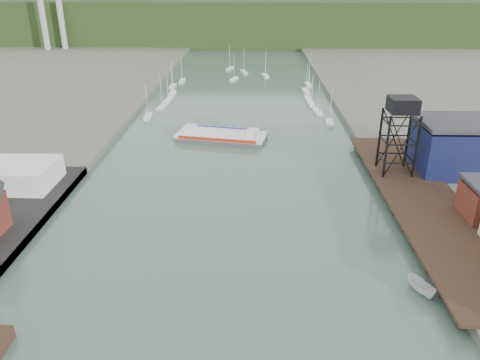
{
  "coord_description": "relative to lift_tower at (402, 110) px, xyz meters",
  "views": [
    {
      "loc": [
        4.76,
        -34.91,
        40.9
      ],
      "look_at": [
        2.44,
        48.24,
        4.0
      ],
      "focal_mm": 35.0,
      "sensor_mm": 36.0,
      "label": 1
    }
  ],
  "objects": [
    {
      "name": "distant_hills",
      "position": [
        -38.98,
        243.35,
        -5.27
      ],
      "size": [
        500.0,
        120.0,
        80.0
      ],
      "color": "black",
      "rests_on": "ground"
    },
    {
      "name": "motorboat",
      "position": [
        -6.57,
        -39.02,
        -14.63
      ],
      "size": [
        3.73,
        5.61,
        2.03
      ],
      "primitive_type": "imported",
      "rotation": [
        0.0,
        0.0,
        0.37
      ],
      "color": "silver",
      "rests_on": "ground"
    },
    {
      "name": "marina_sailboats",
      "position": [
        -34.92,
        80.46,
        -15.3
      ],
      "size": [
        57.71,
        92.65,
        0.9
      ],
      "color": "silver",
      "rests_on": "ground"
    },
    {
      "name": "blue_shed",
      "position": [
        15.0,
        2.0,
        -8.59
      ],
      "size": [
        20.5,
        14.5,
        11.3
      ],
      "color": "#0B0C33",
      "rests_on": "east_land"
    },
    {
      "name": "lift_tower",
      "position": [
        0.0,
        0.0,
        0.0
      ],
      "size": [
        6.5,
        6.5,
        16.0
      ],
      "color": "black",
      "rests_on": "east_pier"
    },
    {
      "name": "white_shed",
      "position": [
        -79.0,
        -8.0,
        -11.8
      ],
      "size": [
        18.0,
        12.0,
        4.5
      ],
      "primitive_type": "cube",
      "color": "silver",
      "rests_on": "west_quay"
    },
    {
      "name": "chain_ferry",
      "position": [
        -38.57,
        26.01,
        -14.67
      ],
      "size": [
        24.94,
        13.72,
        3.4
      ],
      "rotation": [
        0.0,
        0.0,
        -0.19
      ],
      "color": "#4B4B4E",
      "rests_on": "ground"
    },
    {
      "name": "east_pier",
      "position": [
        2.0,
        -13.0,
        -13.75
      ],
      "size": [
        14.0,
        70.0,
        2.45
      ],
      "color": "black",
      "rests_on": "ground"
    }
  ]
}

